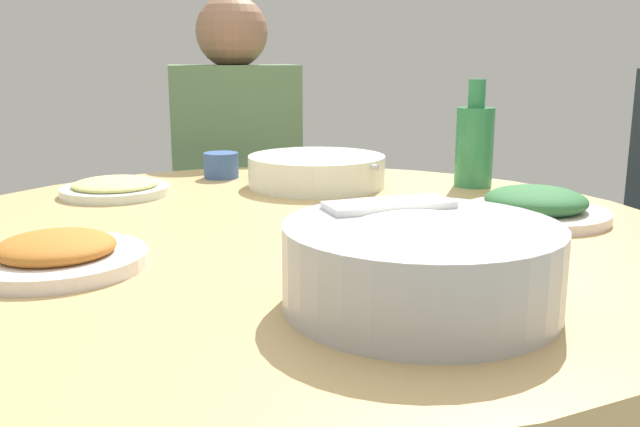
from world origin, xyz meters
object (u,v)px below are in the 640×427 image
(dish_greens, at_px, (535,206))
(stool_for_diner_right, at_px, (240,343))
(dish_stirfry, at_px, (56,254))
(tea_cup_near, at_px, (221,165))
(round_dining_table, at_px, (288,286))
(rice_bowl, at_px, (421,263))
(dish_noodles, at_px, (115,187))
(soup_bowl, at_px, (317,172))
(diner_right, at_px, (235,162))
(green_bottle, at_px, (474,144))

(dish_greens, xyz_separation_m, stool_for_diner_right, (0.93, -0.28, -0.57))
(dish_stirfry, bearing_deg, tea_cup_near, -63.75)
(round_dining_table, bearing_deg, stool_for_diner_right, -41.58)
(stool_for_diner_right, bearing_deg, rice_bowl, 142.26)
(round_dining_table, xyz_separation_m, stool_for_diner_right, (0.65, -0.57, -0.46))
(round_dining_table, height_order, dish_noodles, dish_noodles)
(soup_bowl, relative_size, dish_noodles, 1.49)
(dish_noodles, bearing_deg, round_dining_table, 178.10)
(round_dining_table, bearing_deg, rice_bowl, 151.07)
(round_dining_table, bearing_deg, dish_greens, -134.37)
(tea_cup_near, height_order, diner_right, diner_right)
(green_bottle, distance_m, tea_cup_near, 0.55)
(green_bottle, bearing_deg, dish_stirfry, 77.43)
(rice_bowl, xyz_separation_m, tea_cup_near, (0.74, -0.46, -0.02))
(tea_cup_near, bearing_deg, dish_noodles, 83.72)
(tea_cup_near, distance_m, diner_right, 0.38)
(tea_cup_near, bearing_deg, round_dining_table, 145.99)
(round_dining_table, relative_size, green_bottle, 5.78)
(dish_stirfry, distance_m, dish_greens, 0.74)
(soup_bowl, distance_m, green_bottle, 0.33)
(round_dining_table, height_order, rice_bowl, rice_bowl)
(diner_right, bearing_deg, green_bottle, 175.19)
(dish_stirfry, relative_size, dish_greens, 0.95)
(rice_bowl, bearing_deg, green_bottle, -70.05)
(rice_bowl, height_order, soup_bowl, rice_bowl)
(dish_noodles, xyz_separation_m, green_bottle, (-0.52, -0.50, 0.07))
(round_dining_table, height_order, diner_right, diner_right)
(rice_bowl, relative_size, dish_greens, 1.25)
(dish_greens, bearing_deg, diner_right, -16.68)
(soup_bowl, height_order, diner_right, diner_right)
(rice_bowl, height_order, stool_for_diner_right, rice_bowl)
(rice_bowl, distance_m, dish_stirfry, 0.47)
(rice_bowl, height_order, dish_greens, rice_bowl)
(rice_bowl, distance_m, soup_bowl, 0.72)
(round_dining_table, xyz_separation_m, tea_cup_near, (0.41, -0.28, 0.12))
(dish_stirfry, xyz_separation_m, dish_greens, (-0.40, -0.63, 0.00))
(round_dining_table, relative_size, tea_cup_near, 16.59)
(tea_cup_near, bearing_deg, green_bottle, -154.28)
(dish_stirfry, distance_m, diner_right, 1.05)
(green_bottle, height_order, stool_for_diner_right, green_bottle)
(soup_bowl, distance_m, diner_right, 0.53)
(round_dining_table, xyz_separation_m, dish_stirfry, (0.11, 0.33, 0.11))
(green_bottle, bearing_deg, round_dining_table, 81.32)
(dish_greens, bearing_deg, soup_bowl, -3.19)
(round_dining_table, relative_size, soup_bowl, 4.07)
(round_dining_table, distance_m, dish_greens, 0.43)
(dish_stirfry, xyz_separation_m, diner_right, (0.54, -0.91, -0.04))
(dish_stirfry, xyz_separation_m, green_bottle, (-0.19, -0.85, 0.07))
(dish_greens, height_order, green_bottle, green_bottle)
(dish_stirfry, height_order, diner_right, diner_right)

